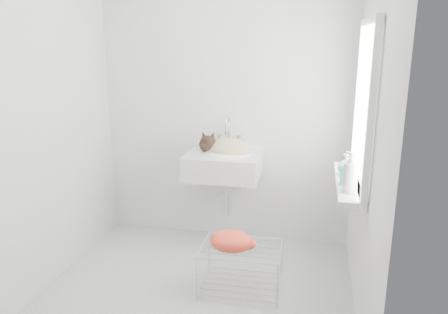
% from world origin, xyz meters
% --- Properties ---
extents(floor, '(2.20, 2.00, 0.02)m').
position_xyz_m(floor, '(0.00, 0.00, 0.00)').
color(floor, '#AEAEAE').
rests_on(floor, ground).
extents(back_wall, '(2.20, 0.02, 2.50)m').
position_xyz_m(back_wall, '(0.00, 1.00, 1.25)').
color(back_wall, silver).
rests_on(back_wall, ground).
extents(right_wall, '(0.02, 2.00, 2.50)m').
position_xyz_m(right_wall, '(1.10, 0.00, 1.25)').
color(right_wall, silver).
rests_on(right_wall, ground).
extents(left_wall, '(0.02, 2.00, 2.50)m').
position_xyz_m(left_wall, '(-1.10, 0.00, 1.25)').
color(left_wall, silver).
rests_on(left_wall, ground).
extents(window_glass, '(0.01, 0.80, 1.00)m').
position_xyz_m(window_glass, '(1.09, 0.20, 1.35)').
color(window_glass, white).
rests_on(window_glass, right_wall).
extents(window_frame, '(0.04, 0.90, 1.10)m').
position_xyz_m(window_frame, '(1.07, 0.20, 1.35)').
color(window_frame, white).
rests_on(window_frame, right_wall).
extents(windowsill, '(0.16, 0.88, 0.04)m').
position_xyz_m(windowsill, '(1.01, 0.20, 0.83)').
color(windowsill, white).
rests_on(windowsill, right_wall).
extents(sink, '(0.61, 0.53, 0.24)m').
position_xyz_m(sink, '(0.04, 0.74, 0.85)').
color(sink, silver).
rests_on(sink, back_wall).
extents(faucet, '(0.22, 0.16, 0.22)m').
position_xyz_m(faucet, '(0.04, 0.92, 0.99)').
color(faucet, silver).
rests_on(faucet, sink).
extents(cat, '(0.43, 0.35, 0.26)m').
position_xyz_m(cat, '(0.05, 0.72, 0.89)').
color(cat, tan).
rests_on(cat, sink).
extents(wire_rack, '(0.57, 0.40, 0.34)m').
position_xyz_m(wire_rack, '(0.30, 0.09, 0.15)').
color(wire_rack, silver).
rests_on(wire_rack, floor).
extents(towel, '(0.32, 0.24, 0.13)m').
position_xyz_m(towel, '(0.24, 0.04, 0.37)').
color(towel, orange).
rests_on(towel, wire_rack).
extents(bottle_a, '(0.12, 0.12, 0.22)m').
position_xyz_m(bottle_a, '(1.00, -0.05, 0.85)').
color(bottle_a, silver).
rests_on(bottle_a, windowsill).
extents(bottle_b, '(0.11, 0.11, 0.20)m').
position_xyz_m(bottle_b, '(1.00, 0.10, 0.85)').
color(bottle_b, teal).
rests_on(bottle_b, windowsill).
extents(bottle_c, '(0.15, 0.15, 0.15)m').
position_xyz_m(bottle_c, '(1.00, 0.31, 0.85)').
color(bottle_c, white).
rests_on(bottle_c, windowsill).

